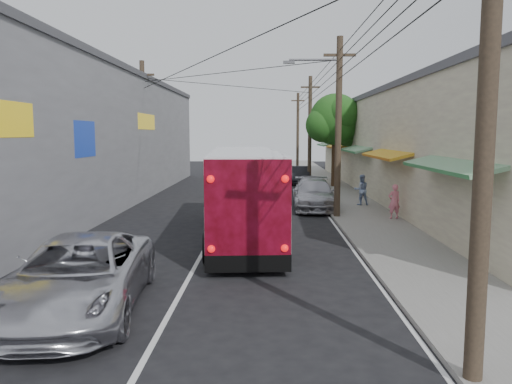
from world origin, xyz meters
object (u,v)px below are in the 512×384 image
at_px(parked_suv, 314,194).
at_px(parked_car_far, 301,175).
at_px(parked_car_mid, 309,186).
at_px(pedestrian_near, 394,201).
at_px(pedestrian_far, 361,190).
at_px(jeepney, 78,276).
at_px(coach_bus, 244,192).

xyz_separation_m(parked_suv, parked_car_far, (0.17, 12.87, -0.08)).
relative_size(parked_suv, parked_car_mid, 1.32).
height_order(parked_suv, pedestrian_near, pedestrian_near).
relative_size(parked_car_mid, pedestrian_far, 2.47).
relative_size(jeepney, parked_car_far, 1.41).
distance_m(jeepney, pedestrian_near, 14.87).
bearing_deg(parked_car_mid, jeepney, -105.62).
height_order(parked_suv, pedestrian_far, pedestrian_far).
bearing_deg(parked_suv, parked_car_mid, 89.53).
height_order(jeepney, pedestrian_near, pedestrian_near).
distance_m(coach_bus, pedestrian_near, 7.25).
xyz_separation_m(jeepney, pedestrian_far, (8.90, 15.59, 0.12)).
distance_m(parked_car_mid, parked_car_far, 7.84).
bearing_deg(jeepney, pedestrian_near, 44.48).
distance_m(coach_bus, pedestrian_far, 9.48).
height_order(parked_car_mid, pedestrian_near, pedestrian_near).
xyz_separation_m(coach_bus, jeepney, (-3.14, -8.09, -0.86)).
height_order(jeepney, parked_suv, jeepney).
height_order(parked_car_mid, parked_car_far, same).
relative_size(pedestrian_near, pedestrian_far, 0.95).
distance_m(coach_bus, parked_car_mid, 12.33).
bearing_deg(pedestrian_far, parked_suv, 7.82).
distance_m(parked_suv, parked_car_mid, 5.03).
height_order(jeepney, pedestrian_far, pedestrian_far).
bearing_deg(pedestrian_near, parked_car_mid, -82.59).
bearing_deg(parked_suv, pedestrian_near, -46.29).
height_order(coach_bus, pedestrian_near, coach_bus).
bearing_deg(parked_suv, coach_bus, -114.14).
bearing_deg(pedestrian_near, parked_suv, -59.73).
bearing_deg(parked_car_mid, parked_suv, -89.29).
bearing_deg(parked_car_far, coach_bus, -94.32).
bearing_deg(jeepney, coach_bus, 63.23).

